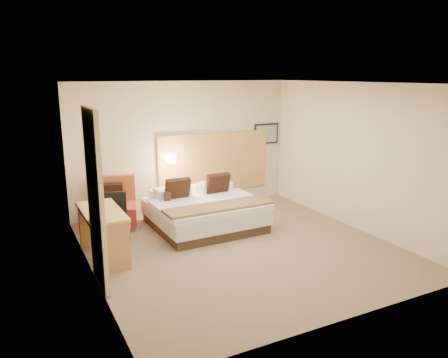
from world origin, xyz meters
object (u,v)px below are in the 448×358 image
lounge_chair (112,207)px  desk (104,220)px  side_table (163,214)px  bed (204,211)px  desk_chair (116,222)px

lounge_chair → desk: size_ratio=0.83×
side_table → desk: desk is taller
lounge_chair → side_table: 1.00m
bed → desk: bearing=-162.2°
bed → desk: 2.11m
bed → desk_chair: bed is taller
side_table → desk_chair: bearing=-167.4°
side_table → desk: (-1.24, -0.86, 0.34)m
bed → lounge_chair: bed is taller
bed → side_table: bearing=163.8°
desk_chair → bed: bearing=-0.4°
lounge_chair → desk_chair: size_ratio=1.26×
side_table → desk_chair: desk_chair is taller
side_table → bed: bearing=-16.2°
bed → lounge_chair: bearing=152.3°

